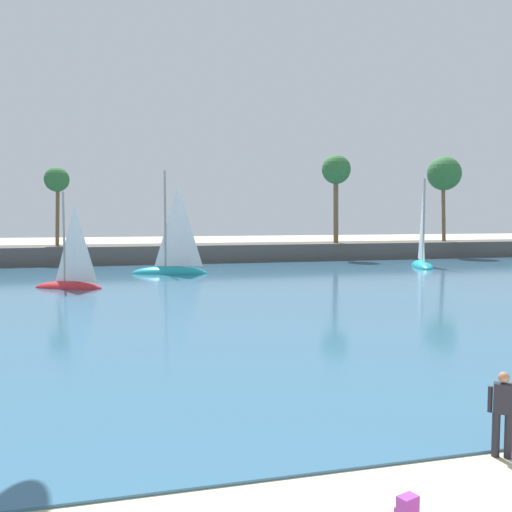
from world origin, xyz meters
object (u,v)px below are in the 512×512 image
Objects in this scene: sailboat_mid_bay at (70,279)px; sailboat_near_shore at (171,264)px; person_at_waterline at (503,412)px; backpack_near_kite at (407,511)px; sailboat_far_left at (422,258)px.

sailboat_near_shore is at bearing 46.31° from sailboat_mid_bay.
backpack_near_kite is at bearing -151.36° from person_at_waterline.
backpack_near_kite is 0.05× the size of sailboat_far_left.
sailboat_mid_bay is at bearing 109.05° from person_at_waterline.
sailboat_mid_bay reaches higher than backpack_near_kite.
sailboat_near_shore reaches higher than backpack_near_kite.
sailboat_mid_bay is (-9.73, 28.17, -0.24)m from person_at_waterline.
backpack_near_kite is at bearing -90.71° from sailboat_near_shore.
sailboat_near_shore is 10.47m from sailboat_mid_bay.
sailboat_near_shore is (0.46, 37.36, 0.65)m from backpack_near_kite.
sailboat_near_shore is 1.34× the size of sailboat_mid_bay.
sailboat_far_left is at bearing 60.58° from person_at_waterline.
sailboat_far_left is (20.39, 36.16, -0.06)m from person_at_waterline.
backpack_near_kite is 44.41m from sailboat_far_left.
sailboat_far_left reaches higher than person_at_waterline.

